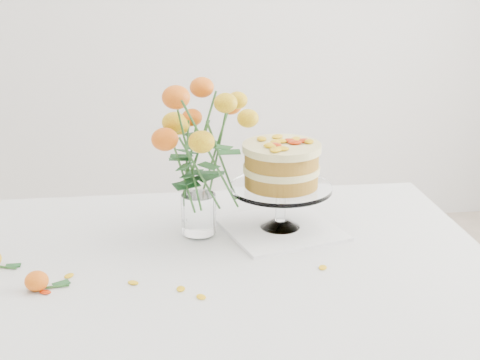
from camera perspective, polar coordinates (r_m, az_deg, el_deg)
The scene contains 11 objects.
table at distance 1.59m, azimuth -4.47°, elevation -9.49°, with size 1.43×0.93×0.76m.
napkin at distance 1.71m, azimuth 3.44°, elevation -4.14°, with size 0.27×0.27×0.01m, color white.
cake_stand at distance 1.65m, azimuth 3.55°, elevation 0.90°, with size 0.26×0.26×0.23m.
rose_vase at distance 1.60m, azimuth -3.68°, elevation 3.61°, with size 0.37×0.37×0.43m.
loose_rose_far at distance 1.47m, azimuth -16.94°, elevation -8.25°, with size 0.09×0.05×0.04m.
stray_petal_a at distance 1.46m, azimuth -9.10°, elevation -8.66°, with size 0.03×0.02×0.00m, color yellow.
stray_petal_b at distance 1.43m, azimuth -5.08°, elevation -9.25°, with size 0.03×0.02×0.00m, color yellow.
stray_petal_c at distance 1.39m, azimuth -3.34°, elevation -9.94°, with size 0.03×0.02×0.00m, color yellow.
stray_petal_d at distance 1.52m, azimuth -14.38°, elevation -7.93°, with size 0.03×0.02×0.00m, color yellow.
stray_petal_e at distance 1.46m, azimuth -16.27°, elevation -9.19°, with size 0.03×0.02×0.00m, color yellow.
stray_petal_f at distance 1.52m, azimuth 7.08°, elevation -7.44°, with size 0.03×0.02×0.00m, color yellow.
Camera 1 is at (-0.05, -1.40, 1.43)m, focal length 50.00 mm.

